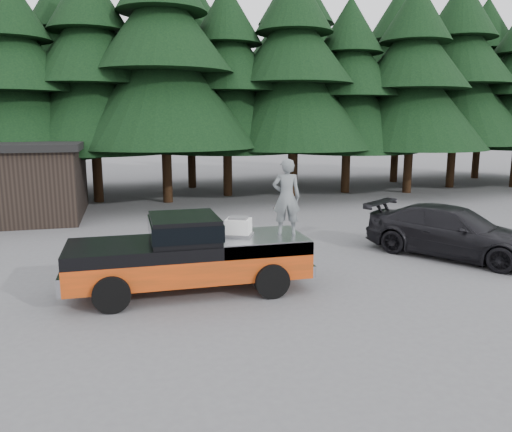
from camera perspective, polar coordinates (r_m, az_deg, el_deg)
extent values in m
plane|color=#525255|center=(12.71, 0.16, -8.43)|extent=(120.00, 120.00, 0.00)
cube|color=black|center=(12.30, -8.21, -1.33)|extent=(1.66, 1.90, 0.59)
cube|color=white|center=(12.60, -2.02, -1.34)|extent=(0.76, 0.71, 0.42)
imported|color=slate|center=(12.59, 3.50, 2.17)|extent=(0.79, 0.60, 1.94)
imported|color=black|center=(16.75, 21.57, -1.69)|extent=(4.85, 5.66, 1.56)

